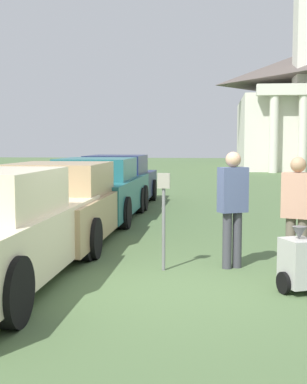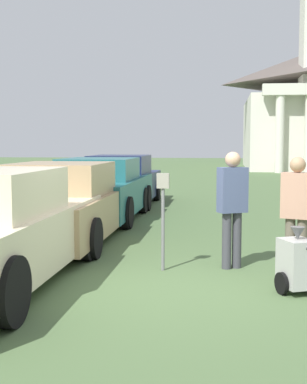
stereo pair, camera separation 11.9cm
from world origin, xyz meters
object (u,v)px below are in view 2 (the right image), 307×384
parked_car_navy (121,183)px  person_worker (232,202)px  parked_car_teal (101,190)px  parking_meter (163,203)px  equipment_cart (297,263)px  parked_car_tan (63,205)px  person_supervisor (297,208)px

parked_car_navy → person_worker: 8.30m
parked_car_teal → parking_meter: bearing=-68.2°
equipment_cart → parked_car_teal: bearing=98.5°
parked_car_tan → equipment_cart: size_ratio=4.93×
parked_car_teal → person_worker: 5.95m
parked_car_tan → parked_car_teal: parked_car_tan is taller
parked_car_tan → person_supervisor: size_ratio=2.91×
person_supervisor → parked_car_tan: bearing=-6.5°
parked_car_navy → equipment_cart: (3.97, -8.91, -0.31)m
parking_meter → person_worker: 1.05m
parking_meter → person_supervisor: size_ratio=0.85×
parking_meter → person_supervisor: person_supervisor is taller
parked_car_navy → person_supervisor: size_ratio=3.05×
parked_car_navy → person_worker: bearing=-67.9°
parked_car_tan → person_worker: 3.68m
parked_car_teal → equipment_cart: bearing=-58.1°
parked_car_teal → person_worker: person_worker is taller
parked_car_teal → person_supervisor: bearing=-53.0°
parked_car_teal → person_supervisor: 6.71m
parked_car_tan → equipment_cart: parked_car_tan is taller
parked_car_tan → parked_car_teal: (-0.00, 3.18, 0.02)m
parked_car_teal → parked_car_navy: 2.64m
parked_car_teal → person_worker: bearing=-58.1°
person_worker → person_supervisor: (0.90, -0.30, -0.04)m
parked_car_teal → parking_meter: parked_car_teal is taller
parked_car_teal → equipment_cart: 7.43m
person_worker → parked_car_navy: bearing=-94.7°
parked_car_navy → parking_meter: parked_car_navy is taller
parked_car_navy → equipment_cart: 9.76m
parking_meter → equipment_cart: parking_meter is taller
person_worker → person_supervisor: size_ratio=1.04×
equipment_cart → person_worker: bearing=98.6°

